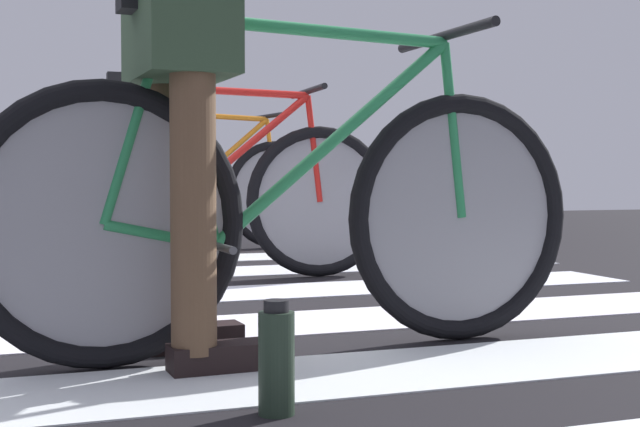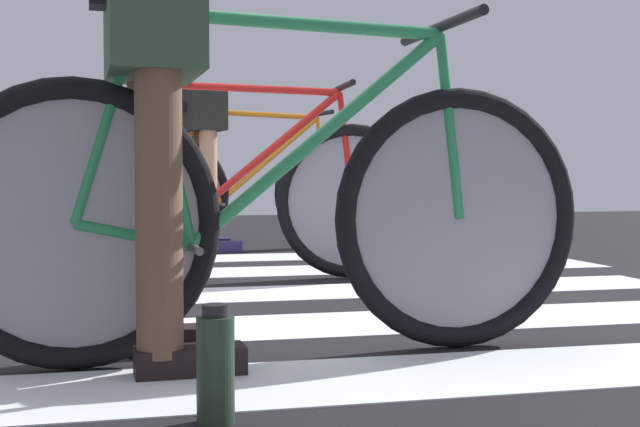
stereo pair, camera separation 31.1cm
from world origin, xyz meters
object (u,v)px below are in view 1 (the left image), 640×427
at_px(bicycle_3_of_3, 203,191).
at_px(water_bottle, 276,360).
at_px(bicycle_1_of_3, 296,210).
at_px(bicycle_2_of_3, 213,197).
at_px(cyclist_3_of_3, 155,146).
at_px(cyclist_1_of_3, 181,109).

xyz_separation_m(bicycle_3_of_3, water_bottle, (-0.68, -3.85, -0.28)).
distance_m(bicycle_1_of_3, bicycle_2_of_3, 1.69).
distance_m(bicycle_1_of_3, cyclist_3_of_3, 3.26).
bearing_deg(cyclist_3_of_3, bicycle_1_of_3, -100.23).
relative_size(bicycle_1_of_3, bicycle_2_of_3, 1.00).
height_order(bicycle_1_of_3, cyclist_1_of_3, cyclist_1_of_3).
distance_m(bicycle_3_of_3, cyclist_3_of_3, 0.42).
height_order(bicycle_1_of_3, cyclist_3_of_3, cyclist_3_of_3).
distance_m(cyclist_3_of_3, water_bottle, 3.86).
distance_m(bicycle_1_of_3, cyclist_1_of_3, 0.41).
relative_size(cyclist_1_of_3, cyclist_3_of_3, 0.97).
distance_m(bicycle_1_of_3, water_bottle, 0.67).
bearing_deg(bicycle_1_of_3, cyclist_1_of_3, 180.00).
distance_m(cyclist_1_of_3, cyclist_3_of_3, 3.29).
bearing_deg(bicycle_1_of_3, bicycle_2_of_3, 82.31).
xyz_separation_m(cyclist_1_of_3, water_bottle, (0.08, -0.55, -0.54)).
relative_size(bicycle_1_of_3, water_bottle, 7.54).
bearing_deg(water_bottle, cyclist_3_of_3, 84.47).
xyz_separation_m(bicycle_2_of_3, water_bottle, (-0.38, -2.24, -0.28)).
height_order(bicycle_1_of_3, water_bottle, bicycle_1_of_3).
bearing_deg(cyclist_3_of_3, water_bottle, -103.25).
height_order(bicycle_1_of_3, bicycle_3_of_3, same).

